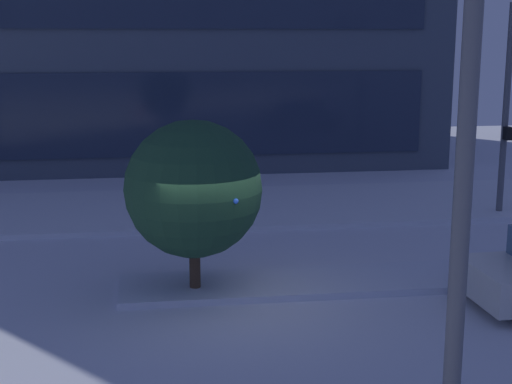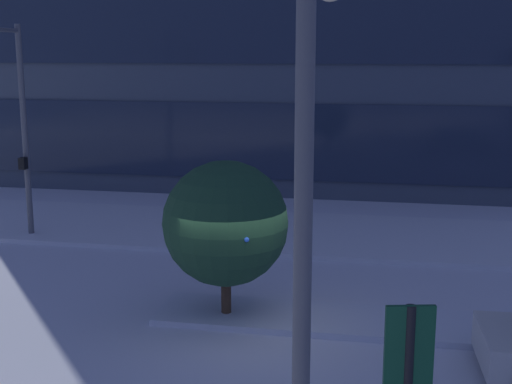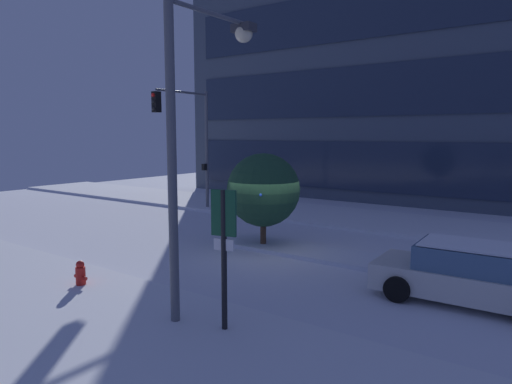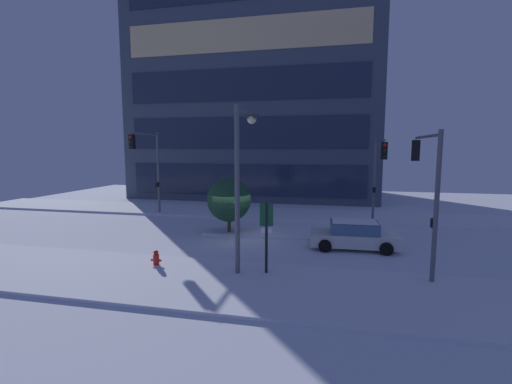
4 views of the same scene
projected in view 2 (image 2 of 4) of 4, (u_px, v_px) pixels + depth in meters
ground at (246, 327)px, 14.62m from camera, size 52.00×52.00×0.00m
curb_strip_far at (293, 233)px, 21.94m from camera, size 52.00×5.20×0.14m
median_strip at (363, 322)px, 14.71m from camera, size 9.00×1.80×0.14m
office_tower_secondary at (119, 45)px, 36.51m from camera, size 11.18×8.37×12.17m
street_lamp_arched at (313, 154)px, 7.81m from camera, size 0.56×2.79×7.00m
decorated_tree_median at (225, 223)px, 14.68m from camera, size 2.71×2.71×3.51m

